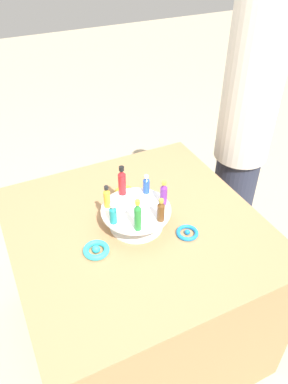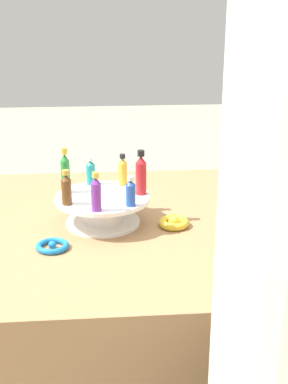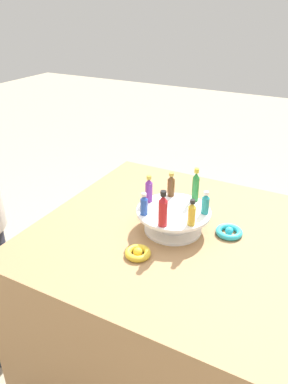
{
  "view_description": "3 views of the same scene",
  "coord_description": "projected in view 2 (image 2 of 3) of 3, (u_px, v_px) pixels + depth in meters",
  "views": [
    {
      "loc": [
        1.06,
        -0.48,
        1.86
      ],
      "look_at": [
        -0.02,
        0.05,
        0.93
      ],
      "focal_mm": 35.0,
      "sensor_mm": 36.0,
      "label": 1
    },
    {
      "loc": [
        0.0,
        1.51,
        1.43
      ],
      "look_at": [
        -0.1,
        0.25,
        0.97
      ],
      "focal_mm": 50.0,
      "sensor_mm": 36.0,
      "label": 2
    },
    {
      "loc": [
        -1.15,
        -0.49,
        1.59
      ],
      "look_at": [
        -0.04,
        0.11,
        0.94
      ],
      "focal_mm": 35.0,
      "sensor_mm": 36.0,
      "label": 3
    }
  ],
  "objects": [
    {
      "name": "party_table",
      "position": [
        107.0,
        331.0,
        1.77
      ],
      "size": [
        1.04,
        1.04,
        0.78
      ],
      "color": "#9E754C",
      "rests_on": "ground_plane"
    },
    {
      "name": "display_stand",
      "position": [
        104.0,
        208.0,
        1.62
      ],
      "size": [
        0.29,
        0.29,
        0.09
      ],
      "color": "white",
      "rests_on": "party_table"
    },
    {
      "name": "bottle_red",
      "position": [
        142.0,
        174.0,
        1.61
      ],
      "size": [
        0.03,
        0.03,
        0.14
      ],
      "color": "#B21E23",
      "rests_on": "display_stand"
    },
    {
      "name": "bottle_gold",
      "position": [
        124.0,
        171.0,
        1.69
      ],
      "size": [
        0.03,
        0.03,
        0.1
      ],
      "color": "gold",
      "rests_on": "display_stand"
    },
    {
      "name": "bottle_teal",
      "position": [
        92.0,
        172.0,
        1.7
      ],
      "size": [
        0.03,
        0.03,
        0.09
      ],
      "color": "teal",
      "rests_on": "display_stand"
    },
    {
      "name": "bottle_green",
      "position": [
        67.0,
        172.0,
        1.62
      ],
      "size": [
        0.03,
        0.03,
        0.14
      ],
      "color": "#288438",
      "rests_on": "display_stand"
    },
    {
      "name": "bottle_brown",
      "position": [
        68.0,
        189.0,
        1.53
      ],
      "size": [
        0.03,
        0.03,
        0.1
      ],
      "color": "brown",
      "rests_on": "display_stand"
    },
    {
      "name": "bottle_purple",
      "position": [
        97.0,
        193.0,
        1.48
      ],
      "size": [
        0.03,
        0.03,
        0.11
      ],
      "color": "#702D93",
      "rests_on": "display_stand"
    },
    {
      "name": "bottle_blue",
      "position": [
        132.0,
        192.0,
        1.52
      ],
      "size": [
        0.03,
        0.03,
        0.09
      ],
      "color": "#234CAD",
      "rests_on": "display_stand"
    },
    {
      "name": "ribbon_bow_teal",
      "position": [
        82.0,
        197.0,
        1.82
      ],
      "size": [
        0.1,
        0.1,
        0.03
      ],
      "color": "#2DB7CC",
      "rests_on": "party_table"
    },
    {
      "name": "ribbon_bow_blue",
      "position": [
        54.0,
        246.0,
        1.47
      ],
      "size": [
        0.09,
        0.09,
        0.02
      ],
      "color": "blue",
      "rests_on": "party_table"
    },
    {
      "name": "ribbon_bow_gold",
      "position": [
        175.0,
        222.0,
        1.62
      ],
      "size": [
        0.09,
        0.09,
        0.03
      ],
      "color": "gold",
      "rests_on": "party_table"
    }
  ]
}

